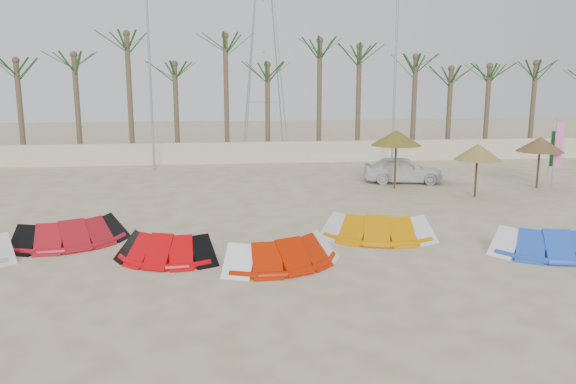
{
  "coord_description": "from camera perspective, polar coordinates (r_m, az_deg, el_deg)",
  "views": [
    {
      "loc": [
        -2.24,
        -12.4,
        4.96
      ],
      "look_at": [
        0.0,
        6.0,
        1.3
      ],
      "focal_mm": 35.0,
      "sensor_mm": 36.0,
      "label": 1
    }
  ],
  "objects": [
    {
      "name": "ground",
      "position": [
        13.54,
        3.12,
        -10.34
      ],
      "size": [
        120.0,
        120.0,
        0.0
      ],
      "primitive_type": "plane",
      "color": "beige",
      "rests_on": "ground"
    },
    {
      "name": "boundary_wall",
      "position": [
        34.74,
        -3.2,
        4.03
      ],
      "size": [
        60.0,
        0.3,
        1.3
      ],
      "primitive_type": "cube",
      "color": "beige",
      "rests_on": "ground"
    },
    {
      "name": "palm_line",
      "position": [
        36.04,
        -2.38,
        13.52
      ],
      "size": [
        52.0,
        4.0,
        7.7
      ],
      "color": "brown",
      "rests_on": "ground"
    },
    {
      "name": "lamp_b",
      "position": [
        32.62,
        -13.82,
        12.28
      ],
      "size": [
        1.25,
        0.14,
        11.0
      ],
      "color": "#A5A8AD",
      "rests_on": "ground"
    },
    {
      "name": "lamp_c",
      "position": [
        34.0,
        10.91,
        12.34
      ],
      "size": [
        1.25,
        0.14,
        11.0
      ],
      "color": "#A5A8AD",
      "rests_on": "ground"
    },
    {
      "name": "pylon",
      "position": [
        40.83,
        -2.35,
        4.19
      ],
      "size": [
        3.0,
        3.0,
        14.0
      ],
      "primitive_type": null,
      "color": "#A5A8AD",
      "rests_on": "ground"
    },
    {
      "name": "kite_red_left",
      "position": [
        18.74,
        -20.96,
        -3.61
      ],
      "size": [
        3.83,
        2.72,
        0.9
      ],
      "color": "#A2101A",
      "rests_on": "ground"
    },
    {
      "name": "kite_red_mid",
      "position": [
        16.27,
        -12.34,
        -5.31
      ],
      "size": [
        3.22,
        2.22,
        0.9
      ],
      "color": "red",
      "rests_on": "ground"
    },
    {
      "name": "kite_red_right",
      "position": [
        15.58,
        -0.59,
        -5.77
      ],
      "size": [
        3.83,
        2.65,
        0.9
      ],
      "color": "#BE1B00",
      "rests_on": "ground"
    },
    {
      "name": "kite_orange",
      "position": [
        18.33,
        8.82,
        -3.31
      ],
      "size": [
        3.8,
        2.38,
        0.9
      ],
      "color": "#D37C00",
      "rests_on": "ground"
    },
    {
      "name": "kite_blue",
      "position": [
        18.1,
        24.74,
        -4.41
      ],
      "size": [
        3.56,
        2.12,
        0.9
      ],
      "color": "blue",
      "rests_on": "ground"
    },
    {
      "name": "parasol_left",
      "position": [
        26.61,
        10.95,
        5.41
      ],
      "size": [
        2.37,
        2.37,
        2.74
      ],
      "color": "#4C331E",
      "rests_on": "ground"
    },
    {
      "name": "parasol_mid",
      "position": [
        25.55,
        18.7,
        3.88
      ],
      "size": [
        2.01,
        2.01,
        2.34
      ],
      "color": "#4C331E",
      "rests_on": "ground"
    },
    {
      "name": "parasol_right",
      "position": [
        28.74,
        24.24,
        4.44
      ],
      "size": [
        2.15,
        2.15,
        2.43
      ],
      "color": "#4C331E",
      "rests_on": "ground"
    },
    {
      "name": "flag_pink",
      "position": [
        28.86,
        25.76,
        4.12
      ],
      "size": [
        0.45,
        0.1,
        3.33
      ],
      "color": "#A5A8AD",
      "rests_on": "ground"
    },
    {
      "name": "flag_green",
      "position": [
        30.82,
        25.34,
        3.85
      ],
      "size": [
        0.45,
        0.06,
        2.71
      ],
      "color": "#A5A8AD",
      "rests_on": "ground"
    },
    {
      "name": "car",
      "position": [
        28.42,
        11.57,
        2.24
      ],
      "size": [
        4.09,
        2.24,
        1.32
      ],
      "primitive_type": "imported",
      "rotation": [
        0.0,
        0.0,
        1.39
      ],
      "color": "white",
      "rests_on": "ground"
    }
  ]
}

